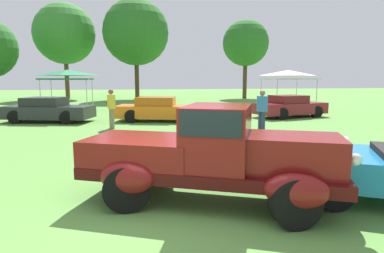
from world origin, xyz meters
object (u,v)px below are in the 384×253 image
at_px(feature_pickup_truck, 213,154).
at_px(canopy_tent_center_field, 288,74).
at_px(canopy_tent_left_field, 67,74).
at_px(spectator_far_side, 262,110).
at_px(show_car_burgundy, 290,106).
at_px(spectator_between_cars, 111,107).
at_px(show_car_orange, 159,109).
at_px(show_car_charcoal, 48,110).

relative_size(feature_pickup_truck, canopy_tent_center_field, 1.48).
height_order(feature_pickup_truck, canopy_tent_left_field, canopy_tent_left_field).
height_order(spectator_far_side, canopy_tent_center_field, canopy_tent_center_field).
bearing_deg(canopy_tent_left_field, show_car_burgundy, -24.46).
bearing_deg(feature_pickup_truck, spectator_between_cars, 104.52).
bearing_deg(show_car_burgundy, feature_pickup_truck, -121.44).
distance_m(feature_pickup_truck, canopy_tent_center_field, 18.59).
bearing_deg(spectator_far_side, show_car_orange, 130.90).
bearing_deg(spectator_between_cars, show_car_orange, 44.93).
height_order(spectator_far_side, canopy_tent_left_field, canopy_tent_left_field).
bearing_deg(show_car_orange, feature_pickup_truck, -89.06).
bearing_deg(spectator_far_side, canopy_tent_center_field, 59.33).
distance_m(feature_pickup_truck, show_car_burgundy, 13.70).
bearing_deg(spectator_between_cars, feature_pickup_truck, -75.48).
xyz_separation_m(feature_pickup_truck, spectator_far_side, (3.58, 6.84, 0.05)).
bearing_deg(show_car_orange, show_car_charcoal, 174.08).
xyz_separation_m(spectator_between_cars, canopy_tent_center_field, (11.44, 7.11, 1.51)).
distance_m(feature_pickup_truck, show_car_charcoal, 13.03).
bearing_deg(show_car_burgundy, canopy_tent_left_field, 155.54).
relative_size(show_car_burgundy, spectator_between_cars, 2.53).
bearing_deg(show_car_orange, canopy_tent_left_field, 131.12).
distance_m(show_car_charcoal, canopy_tent_center_field, 15.47).
distance_m(show_car_charcoal, canopy_tent_left_field, 6.08).
height_order(show_car_charcoal, show_car_orange, same).
bearing_deg(spectator_between_cars, show_car_burgundy, 15.63).
bearing_deg(canopy_tent_left_field, show_car_orange, -48.88).
bearing_deg(show_car_charcoal, show_car_orange, -5.92).
height_order(show_car_orange, canopy_tent_left_field, canopy_tent_left_field).
height_order(show_car_charcoal, show_car_burgundy, same).
bearing_deg(spectator_far_side, spectator_between_cars, 159.65).
distance_m(show_car_charcoal, show_car_burgundy, 12.77).
distance_m(feature_pickup_truck, show_car_orange, 11.19).
height_order(feature_pickup_truck, show_car_charcoal, feature_pickup_truck).
bearing_deg(show_car_charcoal, spectator_far_side, -28.08).
xyz_separation_m(spectator_far_side, canopy_tent_left_field, (-9.32, 10.71, 1.51)).
bearing_deg(show_car_burgundy, show_car_charcoal, 179.73).
xyz_separation_m(show_car_orange, spectator_far_side, (3.77, -4.35, 0.31)).
height_order(show_car_orange, spectator_between_cars, spectator_between_cars).
relative_size(spectator_between_cars, canopy_tent_center_field, 0.55).
xyz_separation_m(feature_pickup_truck, show_car_orange, (-0.18, 11.19, -0.27)).
xyz_separation_m(show_car_orange, show_car_burgundy, (7.33, 0.50, -0.00)).
xyz_separation_m(feature_pickup_truck, canopy_tent_left_field, (-5.74, 17.55, 1.56)).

